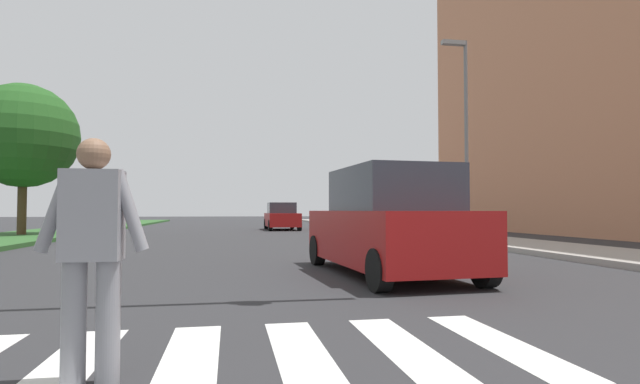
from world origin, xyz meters
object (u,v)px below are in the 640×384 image
at_px(street_lamp_right, 464,120).
at_px(sedan_midblock, 282,217).
at_px(tree_far, 24,136).
at_px(pedestrian_performer, 92,248).
at_px(suv_crossing, 388,224).

distance_m(street_lamp_right, sedan_midblock, 14.39).
bearing_deg(tree_far, sedan_midblock, 29.24).
relative_size(pedestrian_performer, suv_crossing, 0.36).
distance_m(tree_far, suv_crossing, 18.89).
bearing_deg(pedestrian_performer, suv_crossing, 53.29).
bearing_deg(sedan_midblock, street_lamp_right, -66.32).
bearing_deg(tree_far, street_lamp_right, -18.91).
relative_size(tree_far, pedestrian_performer, 3.87).
bearing_deg(suv_crossing, tree_far, 129.16).
xyz_separation_m(tree_far, sedan_midblock, (11.97, 6.70, -3.65)).
relative_size(tree_far, sedan_midblock, 1.56).
xyz_separation_m(pedestrian_performer, suv_crossing, (3.82, 5.12, -0.00)).
height_order(pedestrian_performer, suv_crossing, suv_crossing).
relative_size(tree_far, suv_crossing, 1.39).
distance_m(tree_far, pedestrian_performer, 21.34).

